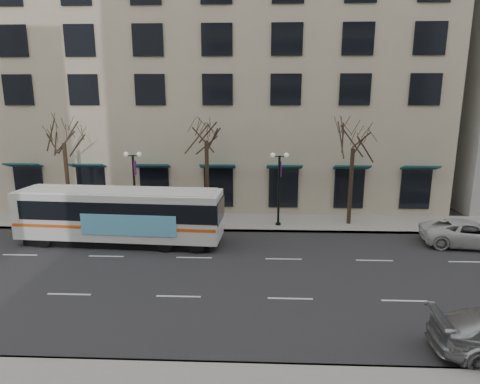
# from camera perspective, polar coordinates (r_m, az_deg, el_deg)

# --- Properties ---
(ground) EXTENTS (160.00, 160.00, 0.00)m
(ground) POSITION_cam_1_polar(r_m,az_deg,el_deg) (20.81, -7.53, -11.61)
(ground) COLOR black
(ground) RESTS_ON ground
(sidewalk_far) EXTENTS (80.00, 4.00, 0.15)m
(sidewalk_far) POSITION_cam_1_polar(r_m,az_deg,el_deg) (28.98, 5.35, -4.34)
(sidewalk_far) COLOR gray
(sidewalk_far) RESTS_ON ground
(building_hotel) EXTENTS (40.00, 20.00, 24.00)m
(building_hotel) POSITION_cam_1_polar(r_m,az_deg,el_deg) (40.20, -5.70, 17.56)
(building_hotel) COLOR tan
(building_hotel) RESTS_ON ground
(tree_far_left) EXTENTS (3.60, 3.60, 8.34)m
(tree_far_left) POSITION_cam_1_polar(r_m,az_deg,el_deg) (30.64, -23.93, 8.18)
(tree_far_left) COLOR black
(tree_far_left) RESTS_ON ground
(tree_far_mid) EXTENTS (3.60, 3.60, 8.55)m
(tree_far_mid) POSITION_cam_1_polar(r_m,az_deg,el_deg) (27.74, -4.84, 9.28)
(tree_far_mid) COLOR black
(tree_far_mid) RESTS_ON ground
(tree_far_right) EXTENTS (3.60, 3.60, 8.06)m
(tree_far_right) POSITION_cam_1_polar(r_m,az_deg,el_deg) (28.33, 15.89, 7.94)
(tree_far_right) COLOR black
(tree_far_right) RESTS_ON ground
(lamp_post_left) EXTENTS (1.22, 0.45, 5.21)m
(lamp_post_left) POSITION_cam_1_polar(r_m,az_deg,el_deg) (28.72, -14.78, 1.04)
(lamp_post_left) COLOR black
(lamp_post_left) RESTS_ON ground
(lamp_post_right) EXTENTS (1.22, 0.45, 5.21)m
(lamp_post_right) POSITION_cam_1_polar(r_m,az_deg,el_deg) (27.50, 5.57, 0.90)
(lamp_post_right) COLOR black
(lamp_post_right) RESTS_ON ground
(city_bus) EXTENTS (12.59, 3.48, 3.37)m
(city_bus) POSITION_cam_1_polar(r_m,az_deg,el_deg) (25.49, -16.53, -3.06)
(city_bus) COLOR silver
(city_bus) RESTS_ON ground
(white_pickup) EXTENTS (5.89, 3.29, 1.56)m
(white_pickup) POSITION_cam_1_polar(r_m,az_deg,el_deg) (27.98, 29.94, -5.14)
(white_pickup) COLOR silver
(white_pickup) RESTS_ON ground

